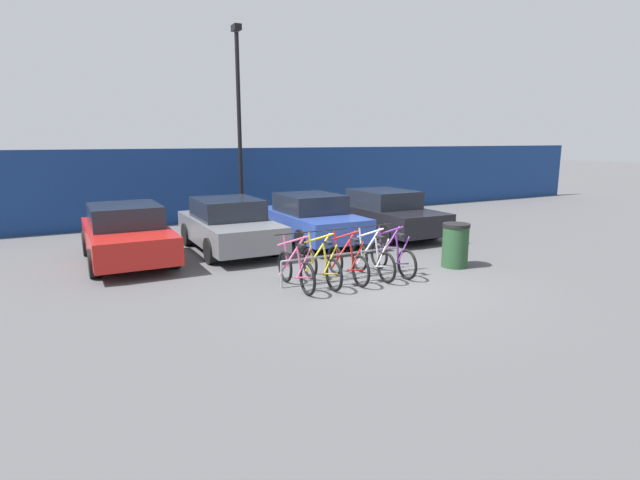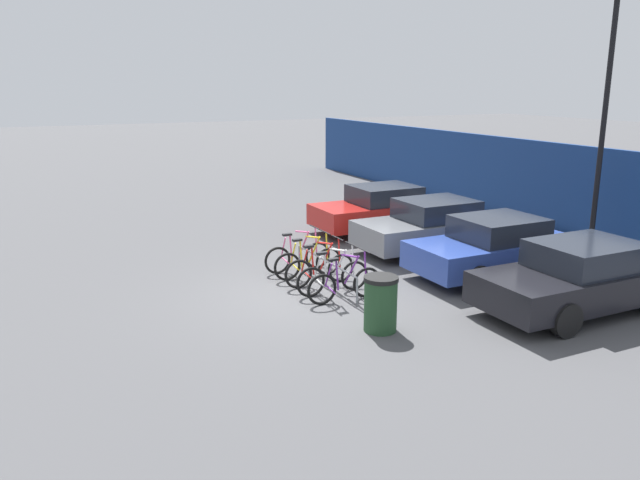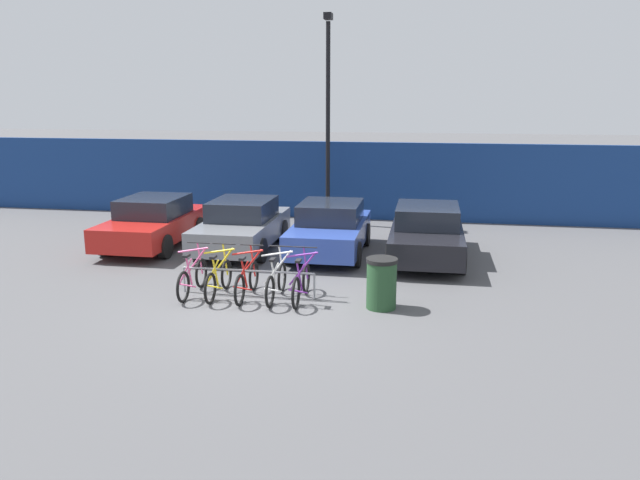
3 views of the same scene
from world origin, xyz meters
TOP-DOWN VIEW (x-y plane):
  - ground_plane at (0.00, 0.00)m, footprint 120.00×120.00m
  - hoarding_wall at (0.00, 9.50)m, footprint 36.00×0.16m
  - bike_rack at (-0.47, 0.68)m, footprint 2.92×0.04m
  - bicycle_pink at (-1.65, 0.53)m, footprint 0.68×1.71m
  - bicycle_yellow at (-1.07, 0.53)m, footprint 0.68×1.71m
  - bicycle_red at (-0.45, 0.53)m, footprint 0.68×1.71m
  - bicycle_white at (0.19, 0.53)m, footprint 0.68×1.71m
  - bicycle_purple at (0.72, 0.53)m, footprint 0.68×1.71m
  - car_red at (-4.33, 4.50)m, footprint 1.91×4.13m
  - car_grey at (-1.75, 4.53)m, footprint 1.91×4.12m
  - car_blue at (0.69, 4.49)m, footprint 1.91×4.00m
  - car_black at (3.25, 4.44)m, footprint 1.91×4.33m
  - lamp_post at (-0.02, 8.50)m, footprint 0.24×0.44m
  - trash_bin at (2.39, 0.36)m, footprint 0.63×0.63m

SIDE VIEW (x-z plane):
  - ground_plane at x=0.00m, z-range 0.00..0.00m
  - bicycle_pink at x=-1.65m, z-range -0.15..0.90m
  - bicycle_yellow at x=-1.07m, z-range -0.15..0.90m
  - bicycle_red at x=-0.45m, z-range -0.15..0.90m
  - bicycle_white at x=0.19m, z-range -0.15..0.90m
  - bicycle_purple at x=0.72m, z-range -0.15..0.90m
  - bike_rack at x=-0.47m, z-range 0.19..0.76m
  - trash_bin at x=2.39m, z-range 0.00..1.03m
  - car_blue at x=0.69m, z-range -0.01..1.39m
  - car_grey at x=-1.75m, z-range -0.01..1.39m
  - car_red at x=-4.33m, z-range -0.01..1.39m
  - car_black at x=3.25m, z-range -0.01..1.39m
  - hoarding_wall at x=0.00m, z-range 0.00..2.63m
  - lamp_post at x=-0.02m, z-range 0.36..7.01m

